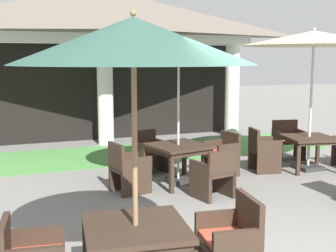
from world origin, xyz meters
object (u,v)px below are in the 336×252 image
Objects in this scene: patio_chair_mid_left_west at (128,169)px; patio_chair_mid_right_west at (263,151)px; patio_chair_mid_left_north at (149,152)px; patio_chair_mid_left_east at (222,155)px; patio_table_near_foreground at (136,234)px; patio_umbrella_near_foreground at (133,43)px; patio_table_mid_right at (309,141)px; patio_table_mid_left at (178,150)px; patio_chair_near_foreground_east at (231,244)px; patio_chair_mid_left_south at (214,174)px; patio_chair_mid_right_north at (288,141)px; patio_umbrella_mid_right at (314,39)px; patio_umbrella_mid_left at (179,52)px.

patio_chair_mid_right_west is (3.01, 0.41, 0.01)m from patio_chair_mid_left_west.
patio_chair_mid_left_north is (0.82, 1.25, -0.01)m from patio_chair_mid_left_west.
patio_table_near_foreground is at bearing 130.07° from patio_chair_mid_left_east.
patio_table_mid_right is at bearing 35.88° from patio_umbrella_near_foreground.
patio_table_mid_left is 1.08m from patio_chair_mid_left_north.
patio_chair_near_foreground_east reaches higher than patio_table_near_foreground.
patio_chair_mid_left_south is 1.49m from patio_chair_mid_left_east.
patio_chair_mid_right_west is 1.01× the size of patio_chair_mid_right_north.
patio_table_mid_right is at bearing 81.16° from patio_chair_mid_left_west.
patio_table_mid_left is 1.32× the size of patio_chair_mid_right_north.
patio_chair_mid_left_north is 0.74× the size of patio_table_mid_right.
patio_table_near_foreground is 6.82m from patio_chair_mid_right_north.
patio_umbrella_mid_right reaches higher than patio_table_mid_left.
patio_umbrella_mid_left is at bearing 179.80° from patio_umbrella_mid_right.
patio_chair_mid_right_west is (1.98, 0.19, -2.01)m from patio_umbrella_mid_left.
patio_table_near_foreground is at bearing 153.43° from patio_umbrella_near_foreground.
patio_table_near_foreground is 1.00m from patio_chair_near_foreground_east.
patio_table_mid_left reaches higher than patio_table_mid_right.
patio_umbrella_mid_right reaches higher than patio_table_near_foreground.
patio_chair_mid_right_west reaches higher than patio_chair_mid_left_west.
patio_chair_mid_left_south is 0.28× the size of patio_umbrella_mid_right.
patio_chair_mid_right_west is at bearing -103.15° from patio_chair_mid_left_east.
patio_umbrella_mid_right is 3.31× the size of patio_chair_mid_right_west.
patio_chair_near_foreground_east is 1.04× the size of patio_chair_mid_left_west.
patio_chair_near_foreground_east is at bearing -25.50° from patio_chair_mid_right_west.
patio_chair_mid_left_west is (-1.03, -0.22, -0.23)m from patio_table_mid_left.
patio_table_near_foreground is at bearing -144.12° from patio_umbrella_mid_right.
patio_chair_near_foreground_east reaches higher than patio_chair_mid_right_west.
patio_table_mid_left is at bearing 90.00° from patio_chair_mid_left_east.
patio_chair_near_foreground_east is at bearing -125.49° from patio_chair_mid_left_south.
patio_table_mid_left is at bearing 90.00° from patio_chair_mid_left_north.
patio_chair_mid_right_north is (1.19, 0.79, 0.01)m from patio_chair_mid_right_west.
patio_umbrella_mid_left is 3.48m from patio_table_mid_right.
patio_chair_mid_left_north is at bearing 69.51° from patio_table_near_foreground.
patio_umbrella_near_foreground is 5.30m from patio_chair_mid_left_north.
patio_chair_mid_left_east reaches higher than patio_table_mid_left.
patio_chair_near_foreground_east is 3.47m from patio_chair_mid_left_west.
patio_chair_near_foreground_east is 4.86m from patio_chair_mid_right_west.
patio_chair_mid_left_north is 4.06m from patio_umbrella_mid_right.
patio_chair_mid_right_north is at bearing 41.64° from patio_umbrella_near_foreground.
patio_chair_mid_right_west is at bearing 43.78° from patio_table_near_foreground.
patio_table_mid_right is at bearing 90.00° from patio_chair_mid_right_west.
patio_chair_mid_left_south is (2.14, 2.52, -2.05)m from patio_umbrella_near_foreground.
patio_umbrella_near_foreground is at bearing -34.64° from patio_chair_mid_right_west.
patio_table_mid_right is at bearing -0.20° from patio_umbrella_mid_left.
patio_chair_mid_right_west is (3.91, 3.74, -0.21)m from patio_table_near_foreground.
patio_umbrella_mid_left is at bearing 90.00° from patio_chair_mid_left_north.
patio_chair_near_foreground_east is 3.81m from patio_table_mid_left.
patio_chair_mid_left_west reaches higher than patio_chair_mid_right_north.
patio_umbrella_near_foreground is 2.25m from patio_chair_near_foreground_east.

